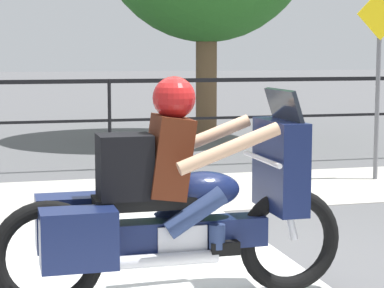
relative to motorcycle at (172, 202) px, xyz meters
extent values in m
plane|color=#565659|center=(0.43, 0.51, -0.70)|extent=(120.00, 120.00, 0.00)
cube|color=#B7B2A8|center=(0.43, 3.91, -0.70)|extent=(44.00, 2.40, 0.01)
cube|color=black|center=(0.43, 5.85, 0.60)|extent=(36.00, 0.04, 0.06)
cube|color=black|center=(0.43, 5.85, 0.03)|extent=(36.00, 0.03, 0.04)
cylinder|color=black|center=(0.43, 5.85, -0.04)|extent=(0.05, 0.05, 1.33)
torus|color=black|center=(0.86, 0.00, -0.32)|extent=(0.76, 0.11, 0.76)
torus|color=black|center=(-0.84, 0.00, -0.32)|extent=(0.76, 0.11, 0.76)
cube|color=#141E47|center=(0.01, 0.00, -0.22)|extent=(1.30, 0.22, 0.20)
cube|color=silver|center=(0.04, 0.00, -0.27)|extent=(0.34, 0.26, 0.26)
ellipsoid|color=#141E47|center=(0.21, 0.00, 0.07)|extent=(0.53, 0.30, 0.26)
cube|color=black|center=(-0.16, 0.00, 0.01)|extent=(0.75, 0.28, 0.08)
cube|color=#141E47|center=(0.78, 0.00, 0.22)|extent=(0.20, 0.62, 0.64)
cube|color=#1E232B|center=(0.80, 0.00, 0.64)|extent=(0.10, 0.53, 0.24)
cylinder|color=silver|center=(0.64, 0.00, 0.27)|extent=(0.04, 0.70, 0.04)
cylinder|color=silver|center=(-0.19, -0.16, -0.35)|extent=(0.94, 0.09, 0.09)
cube|color=#141E47|center=(-0.66, -0.24, -0.15)|extent=(0.48, 0.28, 0.37)
cube|color=#141E47|center=(-0.66, 0.24, -0.15)|extent=(0.48, 0.28, 0.37)
cylinder|color=silver|center=(0.83, 0.00, -0.05)|extent=(0.19, 0.06, 0.54)
cube|color=#4C1E0F|center=(-0.02, 0.00, 0.31)|extent=(0.31, 0.36, 0.57)
sphere|color=tan|center=(0.02, 0.00, 0.69)|extent=(0.23, 0.23, 0.23)
sphere|color=#B21919|center=(0.02, 0.00, 0.71)|extent=(0.29, 0.29, 0.29)
cylinder|color=navy|center=(0.13, -0.15, -0.05)|extent=(0.44, 0.13, 0.34)
cylinder|color=navy|center=(0.28, -0.15, -0.22)|extent=(0.11, 0.11, 0.17)
cube|color=black|center=(0.33, -0.15, -0.30)|extent=(0.20, 0.10, 0.09)
cylinder|color=navy|center=(0.13, 0.15, -0.05)|extent=(0.44, 0.13, 0.34)
cylinder|color=navy|center=(0.28, 0.15, -0.22)|extent=(0.11, 0.11, 0.17)
cube|color=black|center=(0.33, 0.15, -0.30)|extent=(0.20, 0.10, 0.09)
cylinder|color=tan|center=(0.31, -0.30, 0.40)|extent=(0.70, 0.09, 0.33)
cylinder|color=tan|center=(0.31, 0.30, 0.40)|extent=(0.70, 0.09, 0.33)
cube|color=black|center=(-0.32, 0.00, 0.26)|extent=(0.35, 0.30, 0.43)
cylinder|color=slate|center=(3.78, 4.14, 0.47)|extent=(0.06, 0.06, 2.35)
cube|color=yellow|center=(3.78, 4.12, 1.50)|extent=(0.68, 0.02, 0.68)
cylinder|color=brown|center=(2.81, 9.13, 0.55)|extent=(0.41, 0.41, 2.50)
camera|label=1|loc=(-1.13, -4.87, 1.02)|focal=70.00mm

